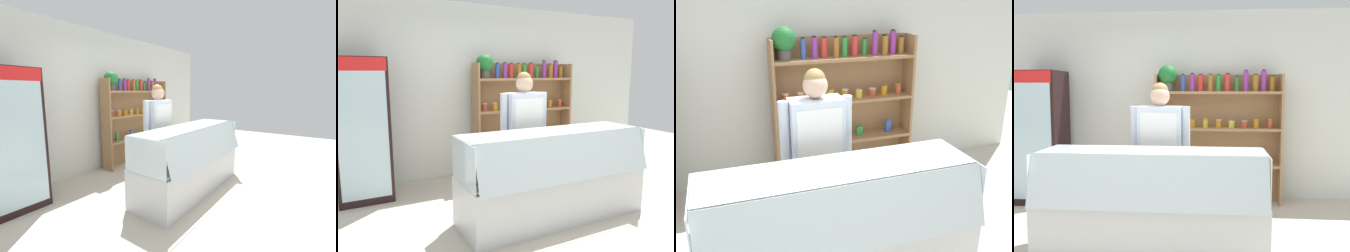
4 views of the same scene
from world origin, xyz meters
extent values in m
cube|color=silver|center=(0.00, 2.13, 1.35)|extent=(6.80, 0.10, 2.70)
cube|color=#9E754C|center=(0.68, 1.95, 0.89)|extent=(1.73, 0.02, 1.79)
cube|color=#9E754C|center=(-0.17, 1.81, 0.89)|extent=(0.03, 0.28, 1.79)
cube|color=#9E754C|center=(1.53, 1.81, 0.89)|extent=(0.03, 0.28, 1.79)
cube|color=#9E754C|center=(0.68, 1.81, 0.54)|extent=(1.67, 0.28, 0.04)
cube|color=#9E754C|center=(0.68, 1.81, 1.04)|extent=(1.67, 0.28, 0.04)
cube|color=#9E754C|center=(0.68, 1.81, 1.54)|extent=(1.67, 0.28, 0.04)
cylinder|color=#4C4742|center=(-0.02, 1.81, 1.61)|extent=(0.15, 0.15, 0.11)
sphere|color=#1F6C2D|center=(-0.02, 1.81, 1.78)|extent=(0.27, 0.27, 0.27)
cylinder|color=#3356B2|center=(0.19, 1.81, 1.67)|extent=(0.06, 0.06, 0.22)
cylinder|color=black|center=(0.19, 1.81, 1.79)|extent=(0.04, 0.04, 0.02)
cylinder|color=purple|center=(0.32, 1.80, 1.67)|extent=(0.07, 0.07, 0.23)
cylinder|color=black|center=(0.32, 1.81, 1.80)|extent=(0.04, 0.04, 0.02)
cylinder|color=red|center=(0.43, 1.82, 1.67)|extent=(0.08, 0.08, 0.22)
cylinder|color=black|center=(0.43, 1.81, 1.79)|extent=(0.05, 0.05, 0.02)
cylinder|color=#9E6623|center=(0.57, 1.79, 1.67)|extent=(0.07, 0.07, 0.22)
cylinder|color=black|center=(0.57, 1.81, 1.79)|extent=(0.04, 0.04, 0.02)
cylinder|color=#2D8C38|center=(0.68, 1.81, 1.67)|extent=(0.07, 0.07, 0.22)
cylinder|color=black|center=(0.68, 1.81, 1.78)|extent=(0.04, 0.04, 0.02)
cylinder|color=red|center=(0.80, 1.81, 1.67)|extent=(0.08, 0.08, 0.23)
cylinder|color=black|center=(0.80, 1.81, 1.79)|extent=(0.05, 0.05, 0.02)
cylinder|color=#2D8C38|center=(0.93, 1.83, 1.65)|extent=(0.06, 0.06, 0.20)
cylinder|color=black|center=(0.93, 1.81, 1.76)|extent=(0.04, 0.04, 0.02)
cylinder|color=purple|center=(1.05, 1.79, 1.69)|extent=(0.07, 0.07, 0.27)
cylinder|color=black|center=(1.05, 1.81, 1.84)|extent=(0.04, 0.04, 0.02)
cylinder|color=#9E6623|center=(1.18, 1.79, 1.67)|extent=(0.08, 0.08, 0.22)
cylinder|color=black|center=(1.18, 1.81, 1.78)|extent=(0.05, 0.05, 0.02)
cylinder|color=purple|center=(1.29, 1.80, 1.69)|extent=(0.08, 0.08, 0.28)
cylinder|color=black|center=(1.29, 1.81, 1.84)|extent=(0.05, 0.05, 0.02)
cylinder|color=#9E6623|center=(1.41, 1.82, 1.66)|extent=(0.08, 0.08, 0.20)
cylinder|color=black|center=(1.41, 1.81, 1.76)|extent=(0.05, 0.05, 0.02)
cylinder|color=#BF4C2D|center=(-0.03, 1.81, 1.11)|extent=(0.08, 0.08, 0.11)
cylinder|color=silver|center=(-0.03, 1.81, 1.17)|extent=(0.08, 0.08, 0.01)
cylinder|color=orange|center=(0.14, 1.79, 1.11)|extent=(0.08, 0.08, 0.11)
cylinder|color=silver|center=(0.14, 1.81, 1.17)|extent=(0.08, 0.08, 0.01)
cylinder|color=orange|center=(0.32, 1.81, 1.10)|extent=(0.08, 0.08, 0.10)
cylinder|color=gold|center=(0.32, 1.81, 1.16)|extent=(0.08, 0.08, 0.01)
cylinder|color=yellow|center=(0.51, 1.82, 1.11)|extent=(0.07, 0.07, 0.11)
cylinder|color=gold|center=(0.51, 1.81, 1.17)|extent=(0.07, 0.07, 0.01)
cylinder|color=orange|center=(0.69, 1.82, 1.11)|extent=(0.08, 0.08, 0.10)
cylinder|color=silver|center=(0.69, 1.81, 1.16)|extent=(0.08, 0.08, 0.01)
cylinder|color=yellow|center=(0.86, 1.80, 1.10)|extent=(0.08, 0.08, 0.09)
cylinder|color=silver|center=(0.86, 1.81, 1.15)|extent=(0.09, 0.09, 0.01)
cylinder|color=#BF4C2D|center=(1.04, 1.80, 1.10)|extent=(0.09, 0.09, 0.09)
cylinder|color=silver|center=(1.04, 1.81, 1.15)|extent=(0.09, 0.09, 0.01)
cylinder|color=orange|center=(1.20, 1.82, 1.11)|extent=(0.08, 0.08, 0.11)
cylinder|color=gold|center=(1.20, 1.81, 1.17)|extent=(0.08, 0.08, 0.01)
cylinder|color=#BF4C2D|center=(1.39, 1.80, 1.11)|extent=(0.08, 0.08, 0.12)
cylinder|color=gold|center=(1.39, 1.81, 1.18)|extent=(0.08, 0.08, 0.01)
cube|color=#2D8C38|center=(0.08, 1.81, 0.64)|extent=(0.06, 0.04, 0.17)
cube|color=#3356B2|center=(0.48, 1.81, 0.64)|extent=(0.06, 0.04, 0.17)
cube|color=#2D8C38|center=(0.88, 1.81, 0.61)|extent=(0.08, 0.04, 0.12)
cube|color=#3356B2|center=(1.28, 1.81, 0.63)|extent=(0.07, 0.04, 0.16)
cube|color=silver|center=(0.05, 0.08, 0.28)|extent=(2.16, 0.68, 0.55)
cube|color=white|center=(0.05, 0.08, 0.57)|extent=(2.10, 0.62, 0.03)
cube|color=silver|center=(0.05, -0.24, 0.78)|extent=(2.12, 0.16, 0.47)
cube|color=silver|center=(0.05, 0.13, 1.00)|extent=(2.12, 0.52, 0.01)
cube|color=silver|center=(-1.02, 0.08, 0.78)|extent=(0.01, 0.64, 0.45)
cube|color=silver|center=(1.12, 0.08, 0.78)|extent=(0.01, 0.64, 0.45)
cube|color=tan|center=(-0.85, 0.17, 0.61)|extent=(0.16, 0.12, 0.05)
cube|color=white|center=(-0.85, -0.04, 0.61)|extent=(0.05, 0.03, 0.02)
cube|color=tan|center=(-0.63, 0.17, 0.61)|extent=(0.16, 0.14, 0.06)
cube|color=white|center=(-0.63, -0.04, 0.61)|extent=(0.05, 0.03, 0.02)
cube|color=tan|center=(-0.40, 0.17, 0.61)|extent=(0.17, 0.14, 0.06)
cube|color=white|center=(-0.40, -0.04, 0.61)|extent=(0.05, 0.03, 0.02)
cube|color=tan|center=(-0.18, 0.17, 0.61)|extent=(0.16, 0.13, 0.05)
cube|color=white|center=(-0.18, -0.04, 0.61)|extent=(0.05, 0.03, 0.02)
cube|color=beige|center=(0.05, 0.17, 0.61)|extent=(0.16, 0.14, 0.06)
cube|color=white|center=(0.05, -0.04, 0.61)|extent=(0.05, 0.03, 0.02)
cube|color=tan|center=(0.28, 0.17, 0.61)|extent=(0.17, 0.11, 0.05)
cube|color=white|center=(0.28, -0.04, 0.61)|extent=(0.05, 0.03, 0.02)
cube|color=tan|center=(0.50, 0.17, 0.61)|extent=(0.16, 0.13, 0.05)
cube|color=white|center=(0.50, -0.04, 0.61)|extent=(0.05, 0.03, 0.02)
cube|color=tan|center=(0.73, 0.17, 0.61)|extent=(0.16, 0.13, 0.06)
cube|color=white|center=(0.73, -0.04, 0.61)|extent=(0.05, 0.03, 0.02)
cube|color=beige|center=(0.95, 0.17, 0.61)|extent=(0.17, 0.14, 0.05)
cube|color=white|center=(0.95, -0.04, 0.61)|extent=(0.05, 0.03, 0.02)
cylinder|color=#C1706B|center=(-0.85, -0.02, 0.66)|extent=(0.22, 0.17, 0.14)
cylinder|color=tan|center=(-0.63, -0.02, 0.65)|extent=(0.21, 0.16, 0.13)
cylinder|color=white|center=(0.59, 0.00, 0.68)|extent=(0.07, 0.07, 0.18)
cylinder|color=white|center=(0.69, 0.00, 0.68)|extent=(0.07, 0.07, 0.18)
cylinder|color=#4C4233|center=(-0.07, 0.72, 0.38)|extent=(0.13, 0.13, 0.76)
cylinder|color=#4C4233|center=(0.14, 0.72, 0.38)|extent=(0.13, 0.13, 0.76)
cube|color=silver|center=(0.04, 0.72, 1.08)|extent=(0.47, 0.24, 0.63)
cube|color=white|center=(0.04, 0.59, 0.74)|extent=(0.40, 0.01, 1.18)
cylinder|color=silver|center=(-0.25, 0.72, 1.11)|extent=(0.09, 0.09, 0.57)
cylinder|color=silver|center=(0.32, 0.72, 1.11)|extent=(0.09, 0.09, 0.57)
sphere|color=#D8AD8E|center=(0.04, 0.72, 1.51)|extent=(0.22, 0.22, 0.22)
sphere|color=#997A47|center=(0.04, 0.73, 1.56)|extent=(0.18, 0.18, 0.18)
camera|label=1|loc=(-2.91, -1.63, 1.54)|focal=24.00mm
camera|label=2|loc=(-2.06, -2.84, 1.66)|focal=35.00mm
camera|label=3|loc=(-0.75, -2.31, 2.26)|focal=40.00mm
camera|label=4|loc=(0.65, -3.36, 1.58)|focal=40.00mm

